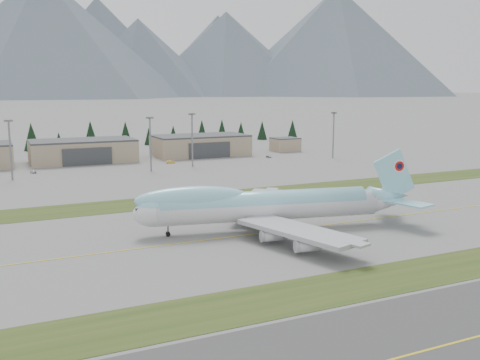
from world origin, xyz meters
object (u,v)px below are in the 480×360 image
hangar_center (83,151)px  service_vehicle_c (269,158)px  boeing_747_freighter (266,205)px  hangar_right (200,145)px  service_vehicle_b (171,163)px  service_vehicle_a (33,173)px

hangar_center → service_vehicle_c: (88.24, -23.24, -5.39)m
boeing_747_freighter → hangar_right: size_ratio=1.55×
hangar_right → service_vehicle_c: 36.97m
hangar_center → hangar_right: (60.00, 0.00, 0.00)m
hangar_right → service_vehicle_b: size_ratio=11.65×
service_vehicle_a → service_vehicle_b: 61.19m
service_vehicle_a → service_vehicle_c: 112.70m
boeing_747_freighter → service_vehicle_b: bearing=94.7°
boeing_747_freighter → service_vehicle_b: (15.24, 125.73, -6.41)m
boeing_747_freighter → service_vehicle_a: (-45.79, 121.26, -6.41)m
boeing_747_freighter → hangar_center: size_ratio=1.55×
hangar_right → service_vehicle_b: 32.56m
hangar_right → service_vehicle_a: (-84.41, -26.47, -5.39)m
service_vehicle_b → service_vehicle_c: 51.64m
hangar_right → service_vehicle_c: size_ratio=12.59×
service_vehicle_c → boeing_747_freighter: bearing=-122.5°
boeing_747_freighter → hangar_center: 149.28m
service_vehicle_a → service_vehicle_b: (61.03, 4.47, 0.00)m
hangar_right → service_vehicle_a: bearing=-162.6°
hangar_center → hangar_right: size_ratio=1.00×
service_vehicle_b → hangar_right: bearing=-36.6°
boeing_747_freighter → hangar_center: boeing_747_freighter is taller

